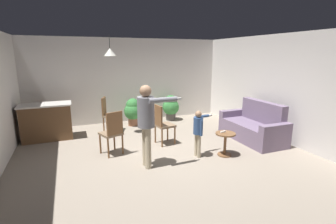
# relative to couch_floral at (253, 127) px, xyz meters

# --- Properties ---
(ground) EXTENTS (7.68, 7.68, 0.00)m
(ground) POSITION_rel_couch_floral_xyz_m (-2.56, -0.07, -0.33)
(ground) COLOR gray
(wall_back) EXTENTS (6.40, 0.10, 2.70)m
(wall_back) POSITION_rel_couch_floral_xyz_m (-2.56, 3.13, 1.02)
(wall_back) COLOR silver
(wall_back) RESTS_ON ground
(wall_right) EXTENTS (0.10, 6.40, 2.70)m
(wall_right) POSITION_rel_couch_floral_xyz_m (0.64, -0.07, 1.02)
(wall_right) COLOR silver
(wall_right) RESTS_ON ground
(couch_floral) EXTENTS (0.87, 1.81, 1.00)m
(couch_floral) POSITION_rel_couch_floral_xyz_m (0.00, 0.00, 0.00)
(couch_floral) COLOR slate
(couch_floral) RESTS_ON ground
(kitchen_counter) EXTENTS (1.26, 0.66, 0.95)m
(kitchen_counter) POSITION_rel_couch_floral_xyz_m (-5.01, 2.04, 0.15)
(kitchen_counter) COLOR brown
(kitchen_counter) RESTS_ON ground
(side_table_by_couch) EXTENTS (0.44, 0.44, 0.52)m
(side_table_by_couch) POSITION_rel_couch_floral_xyz_m (-1.31, -0.62, -0.00)
(side_table_by_couch) COLOR brown
(side_table_by_couch) RESTS_ON ground
(person_adult) EXTENTS (0.82, 0.48, 1.64)m
(person_adult) POSITION_rel_couch_floral_xyz_m (-3.07, -0.51, 0.69)
(person_adult) COLOR tan
(person_adult) RESTS_ON ground
(person_child) EXTENTS (0.53, 0.33, 1.03)m
(person_child) POSITION_rel_couch_floral_xyz_m (-1.89, -0.45, 0.31)
(person_child) COLOR tan
(person_child) RESTS_ON ground
(dining_chair_by_counter) EXTENTS (0.54, 0.54, 1.00)m
(dining_chair_by_counter) POSITION_rel_couch_floral_xyz_m (-3.60, 0.35, 0.21)
(dining_chair_by_counter) COLOR brown
(dining_chair_by_counter) RESTS_ON ground
(dining_chair_near_wall) EXTENTS (0.54, 0.54, 1.00)m
(dining_chair_near_wall) POSITION_rel_couch_floral_xyz_m (-3.41, 2.15, 0.21)
(dining_chair_near_wall) COLOR brown
(dining_chair_near_wall) RESTS_ON ground
(dining_chair_centre_back) EXTENTS (0.47, 0.47, 1.00)m
(dining_chair_centre_back) POSITION_rel_couch_floral_xyz_m (-2.34, 0.57, 0.21)
(dining_chair_centre_back) COLOR brown
(dining_chair_centre_back) RESTS_ON ground
(potted_plant_corner) EXTENTS (0.56, 0.56, 0.86)m
(potted_plant_corner) POSITION_rel_couch_floral_xyz_m (-1.25, 2.64, 0.14)
(potted_plant_corner) COLOR #4C4742
(potted_plant_corner) RESTS_ON ground
(potted_plant_by_wall) EXTENTS (0.56, 0.56, 0.86)m
(potted_plant_by_wall) POSITION_rel_couch_floral_xyz_m (-2.59, 2.49, 0.14)
(potted_plant_by_wall) COLOR brown
(potted_plant_by_wall) RESTS_ON ground
(spare_remote_on_table) EXTENTS (0.13, 0.05, 0.04)m
(spare_remote_on_table) POSITION_rel_couch_floral_xyz_m (-1.34, -0.57, 0.21)
(spare_remote_on_table) COLOR white
(spare_remote_on_table) RESTS_ON side_table_by_couch
(ceiling_light_pendant) EXTENTS (0.32, 0.32, 0.55)m
(ceiling_light_pendant) POSITION_rel_couch_floral_xyz_m (-3.34, 1.71, 1.92)
(ceiling_light_pendant) COLOR silver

